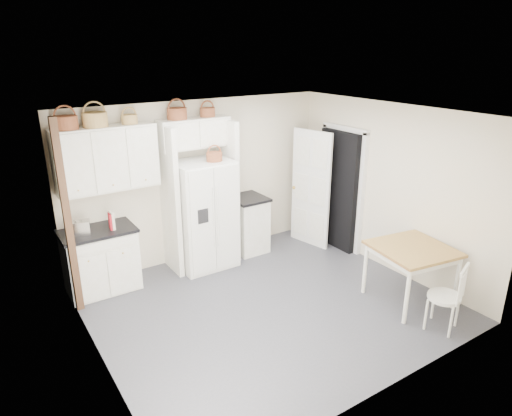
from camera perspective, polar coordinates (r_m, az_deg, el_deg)
floor at (r=6.45m, az=1.64°, el=-12.02°), size 4.50×4.50×0.00m
ceiling at (r=5.54m, az=1.91°, el=11.51°), size 4.50×4.50×0.00m
wall_back at (r=7.51m, az=-7.02°, el=3.41°), size 4.50×0.00×4.50m
wall_left at (r=5.03m, az=-19.88°, el=-6.12°), size 0.00×4.00×4.00m
wall_right at (r=7.33m, az=16.36°, el=2.33°), size 0.00×4.00×4.00m
refrigerator at (r=7.24m, az=-6.52°, el=-0.83°), size 0.89×0.72×1.73m
base_cab_left at (r=6.98m, az=-18.82°, el=-6.31°), size 0.97×0.62×0.90m
base_cab_right at (r=7.86m, az=-1.06°, el=-2.12°), size 0.53×0.63×0.93m
dining_table at (r=6.70m, az=18.66°, el=-7.84°), size 1.11×1.11×0.81m
windsor_chair at (r=6.21m, az=22.47°, el=-10.20°), size 0.55×0.53×0.89m
counter_left at (r=6.80m, az=-19.26°, el=-2.73°), size 1.01×0.66×0.04m
counter_right at (r=7.70m, az=-1.08°, el=1.24°), size 0.57×0.68×0.04m
toaster at (r=6.64m, az=-21.29°, el=-2.38°), size 0.33×0.25×0.21m
cookbook_red at (r=6.71m, az=-17.76°, el=-1.59°), size 0.05×0.16×0.23m
cookbook_cream at (r=6.72m, az=-17.58°, el=-1.47°), size 0.04×0.17×0.25m
basket_upper_a at (r=6.49m, az=-22.69°, el=9.79°), size 0.31×0.31×0.18m
basket_upper_b at (r=6.57m, az=-19.47°, el=10.37°), size 0.33×0.33×0.19m
basket_upper_c at (r=6.70m, az=-15.54°, el=10.65°), size 0.22×0.22×0.13m
basket_bridge_a at (r=6.95m, az=-9.85°, el=11.54°), size 0.30×0.30×0.17m
basket_bridge_b at (r=7.17m, az=-6.08°, el=11.83°), size 0.24×0.24×0.14m
basket_fridge_b at (r=6.95m, az=-5.23°, el=6.40°), size 0.25×0.25×0.13m
upper_cabinet at (r=6.69m, az=-18.18°, el=5.87°), size 1.40×0.34×0.90m
bridge_cabinet at (r=7.10m, az=-7.78°, el=9.29°), size 1.12×0.34×0.45m
fridge_panel_left at (r=7.03m, az=-10.68°, el=0.80°), size 0.08×0.60×2.30m
fridge_panel_right at (r=7.46m, az=-3.47°, el=2.21°), size 0.08×0.60×2.30m
trim_post at (r=6.27m, az=-22.51°, el=-1.33°), size 0.09×0.09×2.60m
doorway_void at (r=7.99m, az=10.37°, el=2.19°), size 0.18×0.85×2.05m
door_slab at (r=8.00m, az=6.85°, el=2.39°), size 0.21×0.79×2.05m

